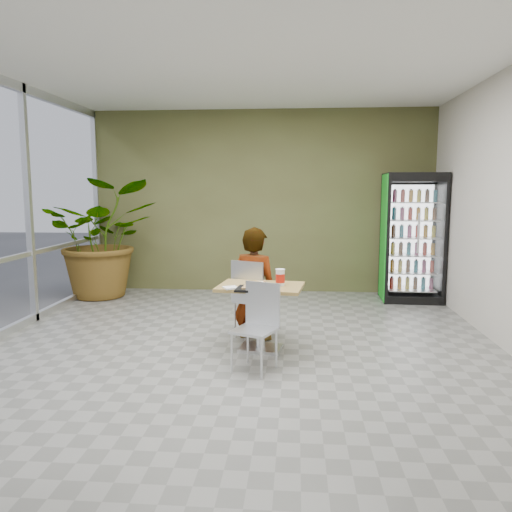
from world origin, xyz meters
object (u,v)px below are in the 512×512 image
Objects in this scene: chair_near at (259,319)px; soda_cup at (280,278)px; cafeteria_tray at (257,289)px; seated_woman at (255,295)px; chair_far at (251,293)px; beverage_fridge at (412,238)px; dining_table at (261,304)px; potted_plant at (103,238)px.

soda_cup reaches higher than chair_near.
seated_woman is at bearing 96.36° from cafeteria_tray.
beverage_fridge is at bearing -113.23° from chair_far.
beverage_fridge reaches higher than chair_far.
beverage_fridge is (2.26, 3.34, 0.53)m from chair_near.
chair_far reaches higher than chair_near.
soda_cup is at bearing 146.65° from seated_woman.
seated_woman reaches higher than chair_far.
dining_table is 3.62m from beverage_fridge.
dining_table is at bearing 125.62° from seated_woman.
soda_cup is at bearing 0.37° from dining_table.
potted_plant is (-2.89, 3.24, 0.48)m from chair_near.
soda_cup is 0.43× the size of cafeteria_tray.
chair_near is (0.02, -0.58, -0.02)m from dining_table.
potted_plant is at bearing -15.77° from chair_far.
potted_plant reaches higher than cafeteria_tray.
seated_woman is 0.80× the size of beverage_fridge.
seated_woman is 0.84× the size of potted_plant.
chair_far reaches higher than cafeteria_tray.
beverage_fridge is (2.06, 2.76, 0.20)m from soda_cup.
chair_far is at bearing 122.52° from chair_near.
cafeteria_tray is (-0.24, -0.29, -0.08)m from soda_cup.
chair_far is 3.39m from beverage_fridge.
dining_table is 0.51× the size of potted_plant.
potted_plant reaches higher than soda_cup.
seated_woman reaches higher than chair_near.
dining_table is 0.51m from seated_woman.
cafeteria_tray is (-0.04, 0.29, 0.25)m from chair_near.
beverage_fridge is 5.15m from potted_plant.
chair_near is 1.08m from seated_woman.
soda_cup is 0.09× the size of beverage_fridge.
chair_far is at bearing -134.20° from beverage_fridge.
chair_near is (0.17, -1.03, -0.05)m from chair_far.
dining_table is 0.48m from chair_far.
chair_far is 2.23× the size of cafeteria_tray.
potted_plant is at bearing 154.90° from chair_near.
beverage_fridge is at bearing 53.25° from soda_cup.
beverage_fridge reaches higher than seated_woman.
chair_far is 0.46× the size of beverage_fridge.
soda_cup is at bearing -124.42° from beverage_fridge.
chair_far is 3.52m from potted_plant.
cafeteria_tray is (-0.02, -0.29, 0.23)m from dining_table.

